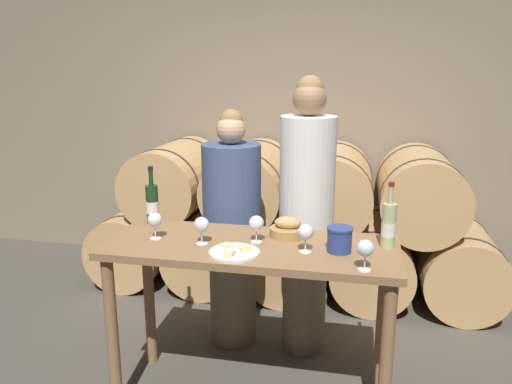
{
  "coord_description": "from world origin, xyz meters",
  "views": [
    {
      "loc": [
        0.52,
        -2.41,
        1.85
      ],
      "look_at": [
        0.0,
        0.12,
        1.19
      ],
      "focal_mm": 35.0,
      "sensor_mm": 36.0,
      "label": 1
    }
  ],
  "objects_px": {
    "wine_glass_left": "(202,225)",
    "tasting_table": "(251,271)",
    "wine_glass_center": "(256,224)",
    "person_left": "(232,230)",
    "wine_bottle_red": "(152,203)",
    "wine_bottle_white": "(389,225)",
    "blue_crock": "(340,239)",
    "wine_glass_right": "(306,233)",
    "wine_glass_far_right": "(365,249)",
    "wine_glass_far_left": "(155,220)",
    "bread_basket": "(288,229)",
    "cheese_plate": "(234,252)",
    "person_right": "(306,217)"
  },
  "relations": [
    {
      "from": "wine_glass_left",
      "to": "tasting_table",
      "type": "bearing_deg",
      "value": 12.25
    },
    {
      "from": "wine_glass_left",
      "to": "wine_glass_center",
      "type": "height_order",
      "value": "same"
    },
    {
      "from": "person_left",
      "to": "wine_bottle_red",
      "type": "xyz_separation_m",
      "value": [
        -0.39,
        -0.37,
        0.26
      ]
    },
    {
      "from": "wine_bottle_white",
      "to": "wine_bottle_red",
      "type": "bearing_deg",
      "value": 173.84
    },
    {
      "from": "blue_crock",
      "to": "wine_glass_right",
      "type": "distance_m",
      "value": 0.17
    },
    {
      "from": "blue_crock",
      "to": "wine_glass_far_right",
      "type": "bearing_deg",
      "value": -60.02
    },
    {
      "from": "wine_glass_far_left",
      "to": "wine_glass_far_right",
      "type": "bearing_deg",
      "value": -10.62
    },
    {
      "from": "blue_crock",
      "to": "wine_glass_far_right",
      "type": "distance_m",
      "value": 0.25
    },
    {
      "from": "bread_basket",
      "to": "wine_glass_right",
      "type": "relative_size",
      "value": 1.32
    },
    {
      "from": "person_left",
      "to": "blue_crock",
      "type": "xyz_separation_m",
      "value": [
        0.72,
        -0.63,
        0.22
      ]
    },
    {
      "from": "wine_glass_far_right",
      "to": "wine_glass_left",
      "type": "bearing_deg",
      "value": 167.76
    },
    {
      "from": "wine_glass_far_left",
      "to": "wine_glass_center",
      "type": "height_order",
      "value": "same"
    },
    {
      "from": "wine_glass_right",
      "to": "bread_basket",
      "type": "bearing_deg",
      "value": 119.08
    },
    {
      "from": "tasting_table",
      "to": "cheese_plate",
      "type": "relative_size",
      "value": 6.01
    },
    {
      "from": "bread_basket",
      "to": "wine_glass_right",
      "type": "height_order",
      "value": "wine_glass_right"
    },
    {
      "from": "wine_bottle_white",
      "to": "wine_glass_center",
      "type": "xyz_separation_m",
      "value": [
        -0.67,
        -0.07,
        -0.02
      ]
    },
    {
      "from": "wine_bottle_red",
      "to": "blue_crock",
      "type": "xyz_separation_m",
      "value": [
        1.1,
        -0.26,
        -0.05
      ]
    },
    {
      "from": "person_left",
      "to": "bread_basket",
      "type": "bearing_deg",
      "value": -46.42
    },
    {
      "from": "wine_glass_right",
      "to": "wine_glass_far_right",
      "type": "xyz_separation_m",
      "value": [
        0.29,
        -0.17,
        0.0
      ]
    },
    {
      "from": "wine_bottle_red",
      "to": "wine_glass_far_left",
      "type": "xyz_separation_m",
      "value": [
        0.13,
        -0.27,
        -0.01
      ]
    },
    {
      "from": "person_right",
      "to": "blue_crock",
      "type": "distance_m",
      "value": 0.67
    },
    {
      "from": "wine_bottle_white",
      "to": "bread_basket",
      "type": "xyz_separation_m",
      "value": [
        -0.53,
        0.06,
        -0.08
      ]
    },
    {
      "from": "bread_basket",
      "to": "wine_glass_far_left",
      "type": "distance_m",
      "value": 0.72
    },
    {
      "from": "tasting_table",
      "to": "wine_bottle_white",
      "type": "distance_m",
      "value": 0.75
    },
    {
      "from": "bread_basket",
      "to": "wine_glass_left",
      "type": "bearing_deg",
      "value": -153.69
    },
    {
      "from": "person_left",
      "to": "cheese_plate",
      "type": "relative_size",
      "value": 6.21
    },
    {
      "from": "cheese_plate",
      "to": "wine_glass_far_left",
      "type": "bearing_deg",
      "value": 164.52
    },
    {
      "from": "wine_bottle_white",
      "to": "bread_basket",
      "type": "bearing_deg",
      "value": 173.47
    },
    {
      "from": "wine_glass_center",
      "to": "wine_glass_right",
      "type": "xyz_separation_m",
      "value": [
        0.27,
        -0.09,
        0.0
      ]
    },
    {
      "from": "person_right",
      "to": "wine_glass_right",
      "type": "bearing_deg",
      "value": -84.42
    },
    {
      "from": "tasting_table",
      "to": "wine_bottle_red",
      "type": "distance_m",
      "value": 0.74
    },
    {
      "from": "bread_basket",
      "to": "tasting_table",
      "type": "bearing_deg",
      "value": -137.69
    },
    {
      "from": "bread_basket",
      "to": "cheese_plate",
      "type": "height_order",
      "value": "bread_basket"
    },
    {
      "from": "person_right",
      "to": "wine_glass_far_left",
      "type": "bearing_deg",
      "value": -139.64
    },
    {
      "from": "wine_bottle_red",
      "to": "wine_glass_center",
      "type": "xyz_separation_m",
      "value": [
        0.67,
        -0.21,
        -0.01
      ]
    },
    {
      "from": "cheese_plate",
      "to": "wine_glass_right",
      "type": "height_order",
      "value": "wine_glass_right"
    },
    {
      "from": "blue_crock",
      "to": "wine_glass_center",
      "type": "xyz_separation_m",
      "value": [
        -0.43,
        0.05,
        0.03
      ]
    },
    {
      "from": "person_right",
      "to": "wine_glass_right",
      "type": "distance_m",
      "value": 0.68
    },
    {
      "from": "person_left",
      "to": "bread_basket",
      "type": "relative_size",
      "value": 8.16
    },
    {
      "from": "wine_glass_far_right",
      "to": "wine_glass_center",
      "type": "bearing_deg",
      "value": 154.76
    },
    {
      "from": "person_left",
      "to": "wine_glass_far_left",
      "type": "relative_size",
      "value": 10.8
    },
    {
      "from": "wine_glass_far_left",
      "to": "person_left",
      "type": "bearing_deg",
      "value": 67.64
    },
    {
      "from": "wine_bottle_red",
      "to": "bread_basket",
      "type": "height_order",
      "value": "wine_bottle_red"
    },
    {
      "from": "wine_glass_far_left",
      "to": "wine_glass_right",
      "type": "bearing_deg",
      "value": -2.49
    },
    {
      "from": "tasting_table",
      "to": "bread_basket",
      "type": "distance_m",
      "value": 0.3
    },
    {
      "from": "tasting_table",
      "to": "wine_glass_left",
      "type": "height_order",
      "value": "wine_glass_left"
    },
    {
      "from": "tasting_table",
      "to": "person_left",
      "type": "height_order",
      "value": "person_left"
    },
    {
      "from": "blue_crock",
      "to": "wine_bottle_red",
      "type": "bearing_deg",
      "value": 166.77
    },
    {
      "from": "wine_bottle_red",
      "to": "wine_glass_left",
      "type": "xyz_separation_m",
      "value": [
        0.4,
        -0.29,
        -0.01
      ]
    },
    {
      "from": "tasting_table",
      "to": "wine_glass_right",
      "type": "xyz_separation_m",
      "value": [
        0.29,
        -0.06,
        0.26
      ]
    }
  ]
}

